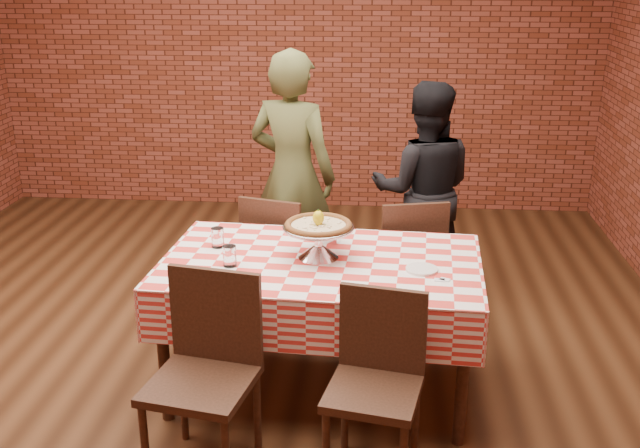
% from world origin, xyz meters
% --- Properties ---
extents(ground, '(6.00, 6.00, 0.00)m').
position_xyz_m(ground, '(0.00, 0.00, 0.00)').
color(ground, black).
rests_on(ground, ground).
extents(back_wall, '(5.50, 0.00, 5.50)m').
position_xyz_m(back_wall, '(0.00, 3.00, 1.45)').
color(back_wall, maroon).
rests_on(back_wall, ground).
extents(table, '(1.69, 1.07, 0.75)m').
position_xyz_m(table, '(0.51, -0.25, 0.38)').
color(table, '#412619').
rests_on(table, ground).
extents(tablecloth, '(1.73, 1.11, 0.28)m').
position_xyz_m(tablecloth, '(0.51, -0.25, 0.62)').
color(tablecloth, red).
rests_on(tablecloth, table).
extents(pizza_stand, '(0.47, 0.47, 0.17)m').
position_xyz_m(pizza_stand, '(0.49, -0.21, 0.84)').
color(pizza_stand, silver).
rests_on(pizza_stand, tablecloth).
extents(pizza, '(0.43, 0.43, 0.03)m').
position_xyz_m(pizza, '(0.49, -0.21, 0.93)').
color(pizza, beige).
rests_on(pizza, pizza_stand).
extents(lemon, '(0.07, 0.07, 0.08)m').
position_xyz_m(lemon, '(0.49, -0.21, 0.98)').
color(lemon, yellow).
rests_on(lemon, pizza).
extents(water_glass_left, '(0.07, 0.07, 0.11)m').
position_xyz_m(water_glass_left, '(0.05, -0.37, 0.81)').
color(water_glass_left, white).
rests_on(water_glass_left, tablecloth).
extents(water_glass_right, '(0.07, 0.07, 0.11)m').
position_xyz_m(water_glass_right, '(-0.07, -0.11, 0.81)').
color(water_glass_right, white).
rests_on(water_glass_right, tablecloth).
extents(side_plate, '(0.17, 0.17, 0.01)m').
position_xyz_m(side_plate, '(1.02, -0.34, 0.76)').
color(side_plate, white).
rests_on(side_plate, tablecloth).
extents(sweetener_packet_a, '(0.05, 0.04, 0.00)m').
position_xyz_m(sweetener_packet_a, '(1.11, -0.46, 0.76)').
color(sweetener_packet_a, white).
rests_on(sweetener_packet_a, tablecloth).
extents(sweetener_packet_b, '(0.06, 0.05, 0.00)m').
position_xyz_m(sweetener_packet_b, '(1.13, -0.45, 0.76)').
color(sweetener_packet_b, white).
rests_on(sweetener_packet_b, tablecloth).
extents(condiment_caddy, '(0.11, 0.10, 0.13)m').
position_xyz_m(condiment_caddy, '(0.54, 0.02, 0.82)').
color(condiment_caddy, silver).
rests_on(condiment_caddy, tablecloth).
extents(chair_near_left, '(0.52, 0.52, 0.92)m').
position_xyz_m(chair_near_left, '(0.03, -1.00, 0.46)').
color(chair_near_left, '#412619').
rests_on(chair_near_left, ground).
extents(chair_near_right, '(0.46, 0.46, 0.87)m').
position_xyz_m(chair_near_right, '(0.80, -1.00, 0.44)').
color(chair_near_right, '#412619').
rests_on(chair_near_right, ground).
extents(chair_far_left, '(0.49, 0.49, 0.88)m').
position_xyz_m(chair_far_left, '(0.19, 0.55, 0.44)').
color(chair_far_left, '#412619').
rests_on(chair_far_left, ground).
extents(chair_far_right, '(0.49, 0.49, 0.88)m').
position_xyz_m(chair_far_right, '(0.98, 0.53, 0.44)').
color(chair_far_right, '#412619').
rests_on(chair_far_right, ground).
extents(diner_olive, '(0.72, 0.59, 1.70)m').
position_xyz_m(diner_olive, '(0.21, 1.02, 0.85)').
color(diner_olive, '#4A502A').
rests_on(diner_olive, ground).
extents(diner_black, '(0.73, 0.58, 1.49)m').
position_xyz_m(diner_black, '(1.10, 1.09, 0.75)').
color(diner_black, black).
rests_on(diner_black, ground).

